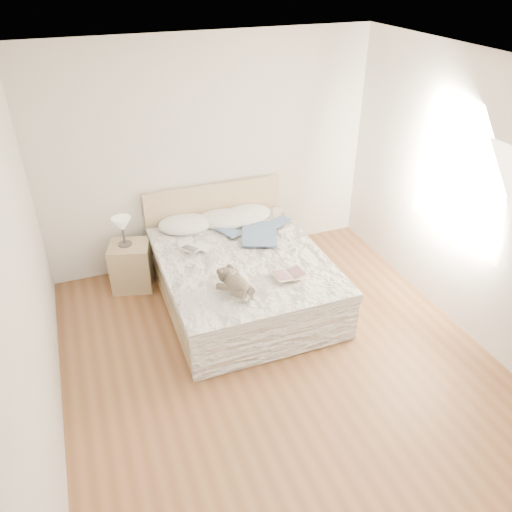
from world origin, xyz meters
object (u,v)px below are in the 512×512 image
object	(u,v)px
nightstand	(132,266)
teddy_bear	(236,291)
childrens_book	(289,275)
bed	(241,276)
table_lamp	(122,226)
photo_book	(196,248)

from	to	relation	value
nightstand	teddy_bear	distance (m)	1.65
nightstand	childrens_book	bearing A→B (deg)	-42.48
bed	table_lamp	distance (m)	1.43
childrens_book	teddy_bear	xyz separation A→B (m)	(-0.59, -0.10, 0.02)
nightstand	photo_book	bearing A→B (deg)	-34.07
photo_book	childrens_book	size ratio (longest dim) A/B	0.90
nightstand	childrens_book	distance (m)	1.94
bed	childrens_book	bearing A→B (deg)	-63.67
nightstand	photo_book	world-z (taller)	photo_book
nightstand	childrens_book	size ratio (longest dim) A/B	1.71
photo_book	teddy_bear	distance (m)	0.94
table_lamp	photo_book	size ratio (longest dim) A/B	1.16
teddy_bear	bed	bearing A→B (deg)	45.23
photo_book	childrens_book	world-z (taller)	same
table_lamp	photo_book	bearing A→B (deg)	-34.17
bed	nightstand	bearing A→B (deg)	148.38
photo_book	childrens_book	bearing A→B (deg)	-87.09
table_lamp	teddy_bear	distance (m)	1.65
photo_book	teddy_bear	bearing A→B (deg)	-119.52
bed	photo_book	distance (m)	0.58
table_lamp	childrens_book	world-z (taller)	table_lamp
table_lamp	nightstand	bearing A→B (deg)	-36.18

